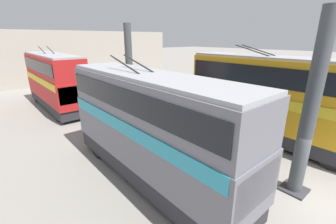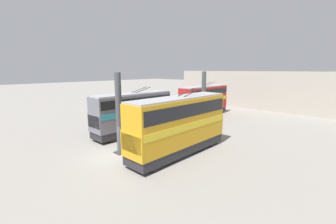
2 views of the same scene
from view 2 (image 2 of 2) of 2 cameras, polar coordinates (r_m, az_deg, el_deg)
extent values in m
plane|color=gray|center=(20.81, -14.66, -10.83)|extent=(240.00, 240.00, 0.00)
cube|color=#A8A093|center=(45.63, 22.03, 5.04)|extent=(0.50, 36.00, 7.20)
cylinder|color=#42474C|center=(20.41, -12.34, -0.47)|extent=(0.56, 0.56, 7.29)
cube|color=#333338|center=(21.39, -11.95, -9.99)|extent=(1.00, 1.00, 0.08)
cylinder|color=#42474C|center=(29.64, 8.97, 3.10)|extent=(0.56, 0.56, 7.29)
cube|color=#333338|center=(30.33, 8.77, -3.67)|extent=(1.00, 1.00, 0.08)
cylinder|color=black|center=(17.20, -3.25, -13.41)|extent=(0.99, 0.30, 0.99)
cylinder|color=black|center=(18.67, -7.77, -11.49)|extent=(0.99, 0.30, 0.99)
cylinder|color=black|center=(22.80, 11.06, -7.43)|extent=(0.99, 0.30, 0.99)
cylinder|color=black|center=(23.92, 6.80, -6.42)|extent=(0.99, 0.30, 0.99)
cube|color=#28282D|center=(20.47, 2.84, -8.88)|extent=(10.47, 2.45, 0.77)
cube|color=gold|center=(20.04, 2.88, -5.08)|extent=(10.69, 2.50, 2.04)
cube|color=yellow|center=(19.85, 2.90, -3.00)|extent=(10.36, 2.54, 0.55)
cube|color=gold|center=(19.58, 2.93, 0.59)|extent=(10.58, 2.43, 1.98)
cube|color=black|center=(19.57, 2.93, 0.87)|extent=(10.26, 2.51, 1.09)
cube|color=#9E9EA3|center=(19.42, 2.96, 3.66)|extent=(10.47, 2.25, 0.14)
cube|color=black|center=(16.50, -9.27, -7.97)|extent=(0.12, 2.30, 1.31)
cylinder|color=#282828|center=(20.20, 6.20, 4.92)|extent=(2.35, 0.07, 0.65)
cylinder|color=#282828|center=(20.63, 4.65, 5.07)|extent=(2.35, 0.07, 0.65)
cylinder|color=black|center=(24.22, -14.02, -6.39)|extent=(1.04, 0.30, 1.04)
cylinder|color=black|center=(25.96, -16.54, -5.37)|extent=(1.04, 0.30, 1.04)
cylinder|color=black|center=(28.52, -1.84, -3.47)|extent=(1.04, 0.30, 1.04)
cylinder|color=black|center=(30.01, -4.66, -2.79)|extent=(1.04, 0.30, 1.04)
cube|color=#28282D|center=(27.03, -8.67, -4.05)|extent=(9.95, 2.45, 0.78)
cube|color=slate|center=(26.71, -8.76, -1.14)|extent=(10.15, 2.50, 2.02)
cube|color=teal|center=(26.57, -8.80, 0.41)|extent=(9.85, 2.54, 0.55)
cube|color=slate|center=(26.40, -8.87, 2.74)|extent=(10.05, 2.43, 1.63)
cube|color=black|center=(26.39, -8.87, 2.91)|extent=(9.75, 2.51, 0.90)
cube|color=#9E9EA3|center=(26.29, -8.92, 4.64)|extent=(9.95, 2.25, 0.14)
cube|color=black|center=(24.01, -18.26, -2.42)|extent=(0.12, 2.30, 1.29)
cylinder|color=#282828|center=(26.78, -6.33, 5.59)|extent=(2.35, 0.07, 0.65)
cylinder|color=#282828|center=(27.32, -7.28, 5.67)|extent=(2.35, 0.07, 0.65)
cylinder|color=black|center=(33.87, 6.89, -1.36)|extent=(0.93, 0.30, 0.93)
cylinder|color=black|center=(35.13, 4.14, -0.87)|extent=(0.93, 0.30, 0.93)
cylinder|color=black|center=(39.83, 13.13, 0.26)|extent=(0.93, 0.30, 0.93)
cylinder|color=black|center=(40.90, 10.60, 0.63)|extent=(0.93, 0.30, 0.93)
cube|color=#28282D|center=(37.41, 9.01, 0.01)|extent=(10.04, 2.45, 0.76)
cube|color=red|center=(37.18, 9.08, 2.11)|extent=(10.24, 2.50, 2.03)
cube|color=yellow|center=(37.08, 9.11, 3.24)|extent=(9.94, 2.54, 0.55)
cube|color=red|center=(36.95, 9.16, 4.99)|extent=(10.14, 2.43, 1.72)
cube|color=black|center=(36.94, 9.17, 5.12)|extent=(9.83, 2.51, 0.95)
cube|color=#9E9EA3|center=(36.87, 9.21, 6.43)|extent=(10.04, 2.25, 0.14)
cube|color=black|center=(33.14, 4.12, 1.53)|extent=(0.12, 2.30, 1.30)
cylinder|color=#282828|center=(37.72, 10.77, 7.02)|extent=(2.35, 0.07, 0.65)
cylinder|color=#282828|center=(38.10, 9.88, 7.09)|extent=(2.35, 0.07, 0.65)
cube|color=#2D2D33|center=(22.75, -7.02, -7.66)|extent=(0.28, 0.35, 0.75)
cube|color=beige|center=(22.54, -7.06, -5.98)|extent=(0.35, 0.47, 0.65)
sphere|color=beige|center=(22.42, -7.08, -4.93)|extent=(0.21, 0.21, 0.21)
cube|color=#2D2D33|center=(26.56, -3.16, -4.85)|extent=(0.30, 0.21, 0.78)
cube|color=beige|center=(26.38, -3.17, -3.32)|extent=(0.42, 0.25, 0.68)
sphere|color=beige|center=(26.27, -3.18, -2.36)|extent=(0.22, 0.22, 0.22)
cube|color=#2D2D33|center=(26.71, 5.20, -4.82)|extent=(0.23, 0.32, 0.76)
cube|color=#934C42|center=(26.52, 5.23, -3.33)|extent=(0.29, 0.44, 0.66)
sphere|color=#A37A5B|center=(26.42, 5.24, -2.40)|extent=(0.22, 0.22, 0.22)
cube|color=#2D2D33|center=(20.88, -4.88, -9.19)|extent=(0.34, 0.27, 0.84)
cube|color=tan|center=(20.62, -4.92, -7.14)|extent=(0.47, 0.35, 0.73)
sphere|color=tan|center=(20.48, -4.94, -5.84)|extent=(0.24, 0.24, 0.24)
cylinder|color=#424C56|center=(28.81, 2.45, -3.45)|extent=(0.54, 0.54, 0.93)
cylinder|color=#424C56|center=(28.81, 2.45, -3.45)|extent=(0.57, 0.57, 0.04)
camera|label=1|loc=(27.41, -28.50, 6.73)|focal=24.00mm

